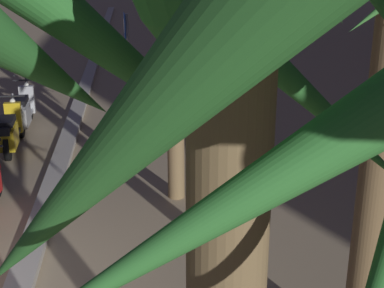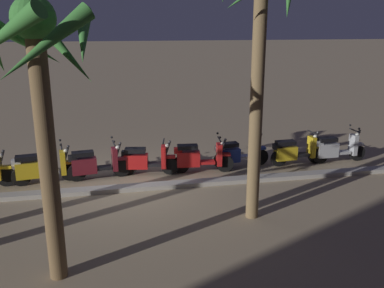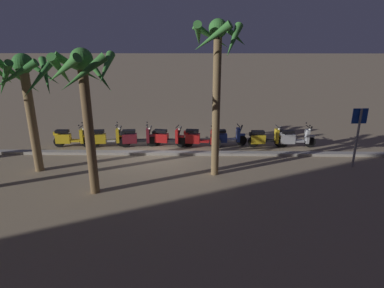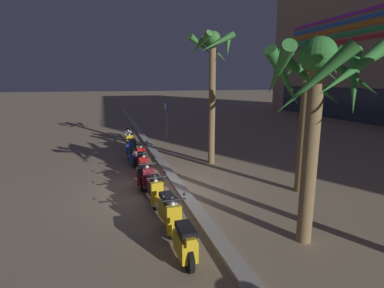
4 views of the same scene
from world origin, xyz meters
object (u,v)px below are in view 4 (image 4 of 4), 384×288
(scooter_silver_mid_rear, at_px, (130,141))
(scooter_red_tail_end, at_px, (143,174))
(scooter_red_lead_nearest, at_px, (142,161))
(scooter_yellow_last_in_row, at_px, (164,205))
(scooter_yellow_far_back, at_px, (132,146))
(scooter_blue_gap_after_mid, at_px, (133,155))
(palm_tree_mid_walkway, at_px, (212,65))
(crossing_sign, at_px, (166,116))
(palm_tree_near_sign, at_px, (316,92))
(palm_tree_far_corner, at_px, (308,81))
(scooter_yellow_second_in_line, at_px, (182,237))
(scooter_maroon_mid_centre, at_px, (153,187))

(scooter_silver_mid_rear, height_order, scooter_red_tail_end, scooter_silver_mid_rear)
(scooter_red_lead_nearest, height_order, scooter_yellow_last_in_row, same)
(scooter_yellow_far_back, distance_m, scooter_blue_gap_after_mid, 1.82)
(scooter_silver_mid_rear, distance_m, palm_tree_mid_walkway, 6.33)
(crossing_sign, distance_m, palm_tree_near_sign, 12.74)
(scooter_silver_mid_rear, xyz_separation_m, palm_tree_mid_walkway, (3.90, 3.22, 3.80))
(scooter_red_tail_end, relative_size, palm_tree_mid_walkway, 0.31)
(scooter_yellow_last_in_row, bearing_deg, scooter_red_lead_nearest, -179.56)
(palm_tree_far_corner, bearing_deg, scooter_yellow_second_in_line, -60.73)
(scooter_maroon_mid_centre, height_order, scooter_yellow_last_in_row, same)
(scooter_silver_mid_rear, bearing_deg, scooter_maroon_mid_centre, 0.50)
(scooter_yellow_second_in_line, xyz_separation_m, palm_tree_far_corner, (-2.64, 4.71, 3.14))
(scooter_red_tail_end, bearing_deg, palm_tree_near_sign, 32.73)
(scooter_silver_mid_rear, height_order, scooter_yellow_last_in_row, same)
(crossing_sign, xyz_separation_m, palm_tree_mid_walkway, (5.65, 0.85, 2.75))
(scooter_blue_gap_after_mid, bearing_deg, scooter_red_lead_nearest, 10.59)
(scooter_maroon_mid_centre, distance_m, scooter_yellow_second_in_line, 3.15)
(scooter_maroon_mid_centre, height_order, scooter_yellow_second_in_line, same)
(scooter_blue_gap_after_mid, bearing_deg, scooter_yellow_far_back, 175.55)
(crossing_sign, bearing_deg, scooter_blue_gap_after_mid, -26.97)
(scooter_yellow_far_back, relative_size, scooter_yellow_last_in_row, 1.00)
(palm_tree_far_corner, xyz_separation_m, palm_tree_mid_walkway, (-4.15, -1.63, 0.66))
(crossing_sign, height_order, palm_tree_mid_walkway, palm_tree_mid_walkway)
(scooter_red_lead_nearest, height_order, palm_tree_near_sign, palm_tree_near_sign)
(scooter_maroon_mid_centre, distance_m, palm_tree_near_sign, 5.29)
(crossing_sign, bearing_deg, palm_tree_far_corner, 14.21)
(crossing_sign, bearing_deg, scooter_red_lead_nearest, -20.06)
(scooter_yellow_far_back, distance_m, scooter_red_lead_nearest, 3.11)
(palm_tree_near_sign, bearing_deg, scooter_blue_gap_after_mid, -157.45)
(palm_tree_near_sign, relative_size, palm_tree_mid_walkway, 0.80)
(palm_tree_far_corner, bearing_deg, scooter_yellow_far_back, -143.73)
(scooter_blue_gap_after_mid, height_order, palm_tree_far_corner, palm_tree_far_corner)
(scooter_red_lead_nearest, height_order, scooter_red_tail_end, scooter_red_lead_nearest)
(scooter_red_tail_end, bearing_deg, crossing_sign, 162.77)
(scooter_yellow_far_back, bearing_deg, palm_tree_near_sign, 17.77)
(scooter_red_lead_nearest, height_order, palm_tree_mid_walkway, palm_tree_mid_walkway)
(scooter_silver_mid_rear, bearing_deg, scooter_blue_gap_after_mid, -2.80)
(scooter_silver_mid_rear, relative_size, scooter_blue_gap_after_mid, 1.02)
(scooter_blue_gap_after_mid, xyz_separation_m, scooter_red_tail_end, (2.85, 0.10, 0.00))
(scooter_blue_gap_after_mid, xyz_separation_m, scooter_yellow_second_in_line, (7.47, 0.30, 0.01))
(palm_tree_mid_walkway, bearing_deg, palm_tree_far_corner, 21.50)
(scooter_red_tail_end, xyz_separation_m, palm_tree_near_sign, (4.76, 3.06, 2.94))
(scooter_red_lead_nearest, bearing_deg, scooter_yellow_second_in_line, 0.56)
(scooter_red_tail_end, height_order, scooter_maroon_mid_centre, scooter_maroon_mid_centre)
(scooter_yellow_last_in_row, xyz_separation_m, palm_tree_near_sign, (1.83, 2.89, 2.92))
(scooter_yellow_second_in_line, xyz_separation_m, crossing_sign, (-12.44, 2.23, 1.05))
(scooter_red_lead_nearest, distance_m, palm_tree_mid_walkway, 4.96)
(crossing_sign, height_order, palm_tree_far_corner, palm_tree_far_corner)
(scooter_yellow_last_in_row, bearing_deg, scooter_blue_gap_after_mid, -177.26)
(scooter_yellow_far_back, height_order, palm_tree_near_sign, palm_tree_near_sign)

